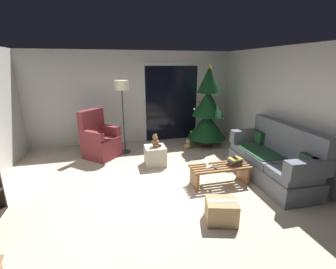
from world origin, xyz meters
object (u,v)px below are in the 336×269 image
floor_lamp (122,92)px  cell_phone (235,158)px  christmas_tree (208,111)px  book_stack (235,161)px  couch (274,160)px  remote_white (209,167)px  armchair (100,141)px  cardboard_box_taped_mid_floor (221,211)px  coffee_table (220,172)px  ottoman (155,156)px  remote_silver (207,164)px  teddy_bear_honey_by_tree (187,145)px  remote_graphite (216,167)px  teddy_bear_chestnut (155,141)px

floor_lamp → cell_phone: bearing=-48.4°
christmas_tree → book_stack: bearing=-98.9°
christmas_tree → couch: bearing=-77.9°
couch → remote_white: (-1.31, 0.04, -0.02)m
couch → armchair: armchair is taller
cell_phone → floor_lamp: size_ratio=0.08×
armchair → cardboard_box_taped_mid_floor: armchair is taller
cardboard_box_taped_mid_floor → couch: bearing=31.2°
coffee_table → ottoman: bearing=131.2°
remote_silver → teddy_bear_honey_by_tree: size_ratio=0.55×
book_stack → cardboard_box_taped_mid_floor: bearing=-127.2°
book_stack → ottoman: size_ratio=0.61×
remote_graphite → cardboard_box_taped_mid_floor: 1.03m
couch → ottoman: couch is taller
book_stack → ottoman: bearing=138.1°
teddy_bear_honey_by_tree → book_stack: bearing=-81.8°
remote_silver → cell_phone: (0.50, -0.11, 0.13)m
remote_white → teddy_bear_honey_by_tree: size_ratio=0.55×
remote_white → ottoman: (-0.76, 1.16, -0.16)m
cell_phone → cardboard_box_taped_mid_floor: size_ratio=0.28×
christmas_tree → ottoman: (-1.61, -0.96, -0.74)m
coffee_table → christmas_tree: size_ratio=0.51×
cell_phone → floor_lamp: 2.98m
floor_lamp → cardboard_box_taped_mid_floor: 3.54m
remote_graphite → remote_silver: 0.17m
cardboard_box_taped_mid_floor → floor_lamp: bearing=110.2°
christmas_tree → coffee_table: bearing=-106.5°
remote_white → coffee_table: bearing=-108.6°
coffee_table → floor_lamp: size_ratio=0.62×
remote_white → remote_silver: bearing=-30.9°
floor_lamp → christmas_tree: bearing=0.3°
cell_phone → christmas_tree: (0.34, 2.11, 0.45)m
book_stack → teddy_bear_chestnut: (-1.27, 1.14, 0.12)m
floor_lamp → ottoman: (0.60, -0.95, -1.29)m
christmas_tree → cardboard_box_taped_mid_floor: 3.36m
cell_phone → teddy_bear_chestnut: teddy_bear_chestnut is taller
cell_phone → christmas_tree: 2.19m
remote_white → teddy_bear_chestnut: 1.39m
remote_white → teddy_bear_honey_by_tree: (0.24, 1.93, -0.26)m
teddy_bear_chestnut → floor_lamp: bearing=122.3°
remote_graphite → remote_silver: same height
remote_white → ottoman: 1.40m
coffee_table → cardboard_box_taped_mid_floor: coffee_table is taller
teddy_bear_honey_by_tree → christmas_tree: bearing=17.6°
coffee_table → cardboard_box_taped_mid_floor: size_ratio=2.18×
remote_graphite → teddy_bear_chestnut: bearing=150.9°
remote_graphite → teddy_bear_honey_by_tree: remote_graphite is taller
christmas_tree → ottoman: christmas_tree is taller
coffee_table → teddy_bear_honey_by_tree: coffee_table is taller
book_stack → floor_lamp: size_ratio=0.15×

